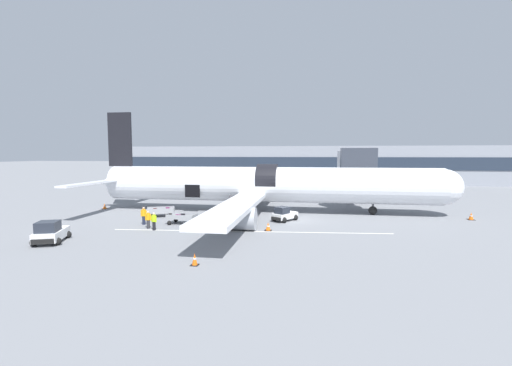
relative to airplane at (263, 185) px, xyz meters
name	(u,v)px	position (x,y,z in m)	size (l,w,h in m)	color
ground_plane	(290,220)	(3.34, -4.42, -3.04)	(500.00, 500.00, 0.00)	slate
apron_marking_line	(250,231)	(0.34, -10.03, -3.04)	(23.58, 2.33, 0.01)	silver
terminal_strip	(302,164)	(3.34, 40.93, 1.08)	(85.56, 8.44, 8.24)	gray
jet_bridge_stub	(354,163)	(10.70, 7.09, 2.31)	(3.97, 12.31, 7.22)	#4C4C51
airplane	(263,185)	(0.00, 0.00, 0.00)	(41.14, 37.63, 11.45)	white
baggage_tug_lead	(284,215)	(2.80, -4.98, -2.44)	(2.55, 2.98, 1.43)	white
baggage_tug_mid	(50,233)	(-13.64, -15.91, -2.32)	(2.74, 3.59, 1.66)	white
baggage_cart_loading	(182,219)	(-6.51, -7.93, -2.55)	(3.59, 1.89, 0.97)	#999BA0
baggage_cart_queued	(162,212)	(-10.07, -4.62, -2.58)	(3.76, 2.61, 0.94)	#999BA0
ground_crew_loader_a	(224,212)	(-2.99, -6.17, -2.11)	(0.43, 0.61, 1.77)	#1E2338
ground_crew_loader_b	(223,210)	(-3.30, -5.08, -2.12)	(0.61, 0.50, 1.76)	black
ground_crew_driver	(148,219)	(-8.75, -10.27, -2.22)	(0.54, 0.39, 1.56)	#2D2D33
ground_crew_supervisor	(154,221)	(-7.95, -10.81, -2.24)	(0.54, 0.41, 1.54)	black
ground_crew_helper	(144,215)	(-9.93, -8.78, -2.17)	(0.57, 0.39, 1.66)	#1E2338
suitcase_on_tarmac_upright	(201,224)	(-4.16, -9.53, -2.68)	(0.46, 0.26, 0.85)	#1E2347
safety_cone_nose	(471,216)	(21.14, -1.46, -2.70)	(0.63, 0.63, 0.73)	black
safety_cone_engine_left	(195,260)	(-1.38, -19.19, -2.70)	(0.47, 0.47, 0.74)	black
safety_cone_wingtip	(268,227)	(1.77, -9.41, -2.71)	(0.60, 0.60, 0.71)	black
safety_cone_tail	(105,206)	(-18.96, -1.01, -2.75)	(0.61, 0.61, 0.63)	black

